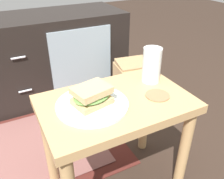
# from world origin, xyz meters

# --- Properties ---
(side_table) EXTENTS (0.56, 0.36, 0.46)m
(side_table) POSITION_xyz_m (0.00, 0.00, 0.37)
(side_table) COLOR tan
(side_table) RESTS_ON ground
(tv_cabinet) EXTENTS (0.96, 0.46, 0.58)m
(tv_cabinet) POSITION_xyz_m (0.01, 0.95, 0.29)
(tv_cabinet) COLOR black
(tv_cabinet) RESTS_ON ground
(area_rug) EXTENTS (1.21, 0.72, 0.01)m
(area_rug) POSITION_xyz_m (-0.43, 0.40, 0.00)
(area_rug) COLOR #4C1E19
(area_rug) RESTS_ON ground
(plate) EXTENTS (0.26, 0.26, 0.01)m
(plate) POSITION_xyz_m (-0.09, 0.01, 0.47)
(plate) COLOR silver
(plate) RESTS_ON side_table
(sandwich_front) EXTENTS (0.15, 0.13, 0.07)m
(sandwich_front) POSITION_xyz_m (-0.09, 0.01, 0.50)
(sandwich_front) COLOR tan
(sandwich_front) RESTS_ON plate
(beer_glass) EXTENTS (0.08, 0.08, 0.15)m
(beer_glass) POSITION_xyz_m (0.20, 0.07, 0.53)
(beer_glass) COLOR silver
(beer_glass) RESTS_ON side_table
(coaster) EXTENTS (0.09, 0.09, 0.01)m
(coaster) POSITION_xyz_m (0.15, -0.05, 0.46)
(coaster) COLOR #996B47
(coaster) RESTS_ON side_table
(paper_bag) EXTENTS (0.23, 0.20, 0.35)m
(paper_bag) POSITION_xyz_m (0.39, 0.49, 0.17)
(paper_bag) COLOR tan
(paper_bag) RESTS_ON ground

